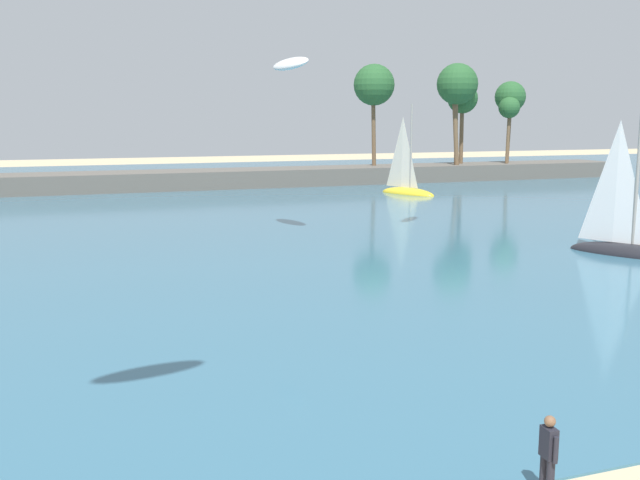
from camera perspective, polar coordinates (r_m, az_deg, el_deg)
sea at (r=62.21m, az=-14.89°, el=2.80°), size 220.00×101.47×0.06m
palm_headland at (r=72.89m, az=-13.27°, el=6.65°), size 113.22×6.59×12.82m
person_at_waterline at (r=14.52m, az=17.38°, el=-15.77°), size 0.23×0.55×1.67m
sailboat_mid_bay at (r=40.44m, az=22.68°, el=0.03°), size 4.26×6.01×8.50m
sailboat_toward_headland at (r=67.53m, az=6.79°, el=4.27°), size 3.95×6.27×8.75m
kite_aloft_drifting_left at (r=42.25m, az=-2.33°, el=13.59°), size 2.02×3.78×1.06m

